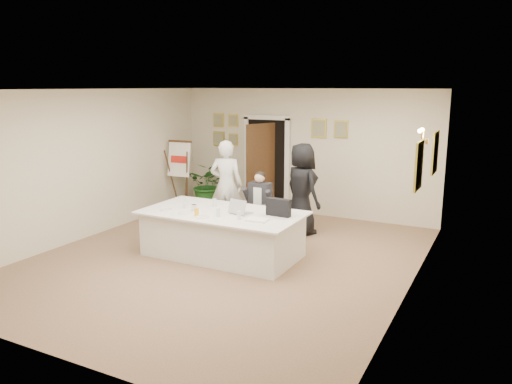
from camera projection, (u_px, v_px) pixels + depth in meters
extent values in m
plane|color=brown|center=(225.00, 259.00, 8.39)|extent=(7.00, 7.00, 0.00)
cube|color=white|center=(222.00, 89.00, 7.81)|extent=(6.00, 7.00, 0.02)
cube|color=beige|center=(304.00, 152.00, 11.15)|extent=(6.00, 0.10, 2.80)
cube|color=beige|center=(47.00, 232.00, 5.06)|extent=(6.00, 0.10, 2.80)
cube|color=beige|center=(87.00, 164.00, 9.44)|extent=(0.10, 7.00, 2.80)
cube|color=beige|center=(414.00, 195.00, 6.76)|extent=(0.10, 7.00, 2.80)
cube|color=black|center=(267.00, 165.00, 11.60)|extent=(0.92, 0.06, 2.10)
cube|color=white|center=(247.00, 164.00, 11.80)|extent=(0.10, 0.06, 2.20)
cube|color=white|center=(287.00, 167.00, 11.34)|extent=(0.10, 0.06, 2.20)
cube|color=#322210|center=(261.00, 169.00, 11.21)|extent=(0.33, 0.81, 2.02)
cube|color=silver|center=(223.00, 234.00, 8.49)|extent=(2.54, 1.27, 0.75)
cube|color=silver|center=(222.00, 213.00, 8.41)|extent=(2.72, 1.45, 0.03)
cube|color=white|center=(179.00, 159.00, 11.40)|extent=(0.57, 0.21, 0.78)
imported|color=white|center=(226.00, 185.00, 10.00)|extent=(0.75, 0.59, 1.81)
imported|color=black|center=(302.00, 189.00, 9.69)|extent=(1.04, 0.94, 1.79)
imported|color=#1D551C|center=(208.00, 184.00, 12.00)|extent=(1.06, 0.95, 1.07)
cube|color=black|center=(278.00, 207.00, 8.11)|extent=(0.42, 0.13, 0.29)
cube|color=white|center=(257.00, 220.00, 7.84)|extent=(0.35, 0.26, 0.03)
cylinder|color=white|center=(166.00, 210.00, 8.52)|extent=(0.24, 0.24, 0.01)
cylinder|color=white|center=(185.00, 213.00, 8.32)|extent=(0.24, 0.24, 0.01)
cylinder|color=white|center=(203.00, 217.00, 8.05)|extent=(0.25, 0.25, 0.01)
cylinder|color=silver|center=(185.00, 204.00, 8.67)|extent=(0.07, 0.07, 0.14)
cylinder|color=silver|center=(218.00, 212.00, 8.08)|extent=(0.07, 0.07, 0.14)
cylinder|color=silver|center=(239.00, 215.00, 7.89)|extent=(0.08, 0.08, 0.14)
cylinder|color=silver|center=(215.00, 203.00, 8.75)|extent=(0.09, 0.09, 0.14)
cylinder|color=#FFB115|center=(197.00, 212.00, 8.12)|extent=(0.09, 0.09, 0.13)
cylinder|color=silver|center=(194.00, 208.00, 8.47)|extent=(0.09, 0.09, 0.11)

